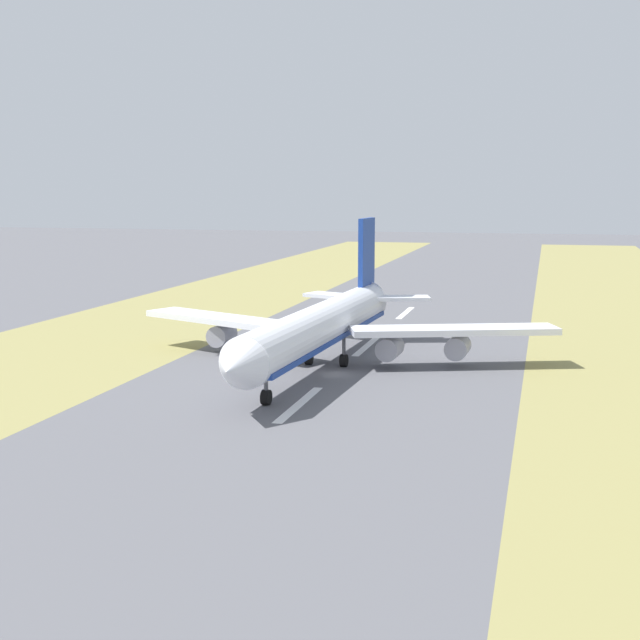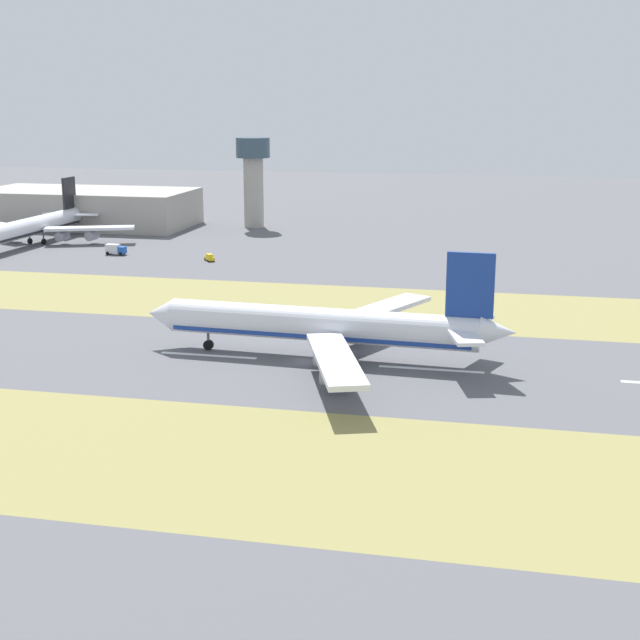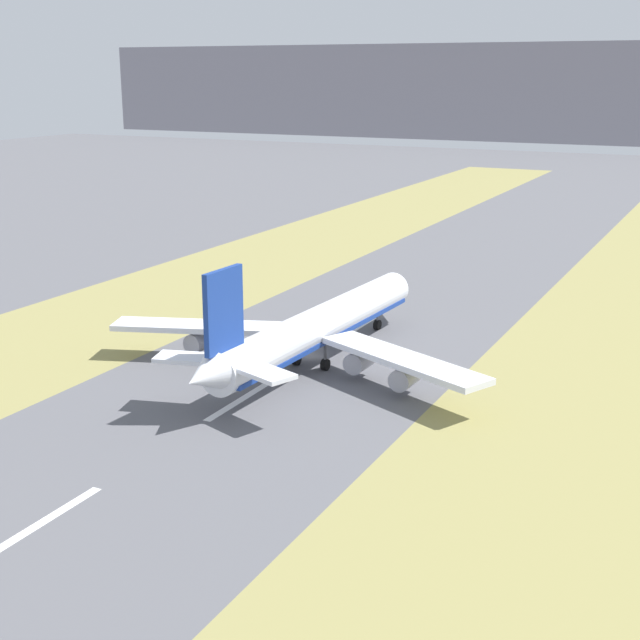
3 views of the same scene
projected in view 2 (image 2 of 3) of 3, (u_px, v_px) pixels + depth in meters
name	position (u px, v px, depth m)	size (l,w,h in m)	color
ground_plane	(304.00, 361.00, 156.62)	(800.00, 800.00, 0.00)	#56565B
grass_median_west	(224.00, 460.00, 113.96)	(40.00, 600.00, 0.01)	olive
grass_median_east	(350.00, 305.00, 199.28)	(40.00, 600.00, 0.01)	olive
centreline_dash_mid	(431.00, 369.00, 152.02)	(1.20, 18.00, 0.01)	silver
centreline_dash_far	(209.00, 355.00, 160.27)	(1.20, 18.00, 0.01)	silver
airplane_main_jet	(330.00, 326.00, 156.67)	(64.06, 67.19, 20.20)	silver
terminal_building	(87.00, 208.00, 321.51)	(36.00, 75.90, 12.93)	#A39E93
control_tower	(253.00, 172.00, 314.85)	(12.00, 12.00, 31.50)	#A39E93
airplane_parked_apron	(34.00, 226.00, 280.04)	(63.77, 60.88, 19.19)	silver
service_truck	(115.00, 249.00, 262.60)	(2.73, 6.07, 3.10)	#1E51B2
apron_car	(209.00, 258.00, 252.64)	(4.61, 4.06, 2.03)	gold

